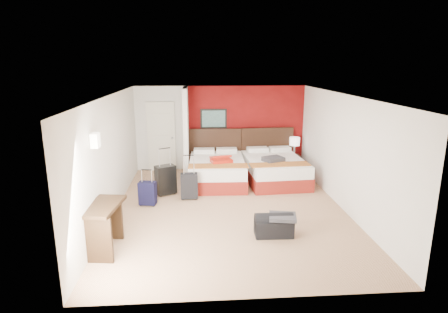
{
  "coord_description": "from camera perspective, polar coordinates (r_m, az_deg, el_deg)",
  "views": [
    {
      "loc": [
        -0.68,
        -7.68,
        3.16
      ],
      "look_at": [
        -0.07,
        0.8,
        1.0
      ],
      "focal_mm": 29.79,
      "sensor_mm": 36.0,
      "label": 1
    }
  ],
  "objects": [
    {
      "name": "desk",
      "position": [
        6.78,
        -17.85,
        -10.34
      ],
      "size": [
        0.63,
        1.06,
        0.84
      ],
      "primitive_type": "cube",
      "rotation": [
        0.0,
        0.0,
        -0.13
      ],
      "color": "black",
      "rests_on": "ground"
    },
    {
      "name": "jacket_draped",
      "position": [
        7.03,
        8.99,
        -9.12
      ],
      "size": [
        0.56,
        0.5,
        0.07
      ],
      "primitive_type": "cube",
      "rotation": [
        0.0,
        0.0,
        -0.19
      ],
      "color": "#3A3A40",
      "rests_on": "duffel_bag"
    },
    {
      "name": "entry_door",
      "position": [
        11.14,
        -9.59,
        3.0
      ],
      "size": [
        0.82,
        0.06,
        2.05
      ],
      "primitive_type": "cube",
      "color": "silver",
      "rests_on": "ground"
    },
    {
      "name": "bed_left",
      "position": [
        10.0,
        -1.09,
        -2.27
      ],
      "size": [
        1.54,
        2.15,
        0.63
      ],
      "primitive_type": "cube",
      "rotation": [
        0.0,
        0.0,
        -0.03
      ],
      "color": "white",
      "rests_on": "ground"
    },
    {
      "name": "jacket_bundle",
      "position": [
        9.8,
        7.57,
        -0.42
      ],
      "size": [
        0.61,
        0.56,
        0.12
      ],
      "primitive_type": "cube",
      "rotation": [
        0.0,
        0.0,
        0.4
      ],
      "color": "#3C3C41",
      "rests_on": "bed_right"
    },
    {
      "name": "partition_wall",
      "position": [
        10.47,
        -5.83,
        3.67
      ],
      "size": [
        0.12,
        1.2,
        2.5
      ],
      "primitive_type": "cube",
      "color": "silver",
      "rests_on": "ground"
    },
    {
      "name": "room_walls",
      "position": [
        9.32,
        -8.51,
        2.32
      ],
      "size": [
        5.02,
        6.52,
        2.5
      ],
      "color": "white",
      "rests_on": "ground"
    },
    {
      "name": "red_accent_panel",
      "position": [
        11.17,
        3.29,
        4.38
      ],
      "size": [
        3.5,
        0.04,
        2.5
      ],
      "primitive_type": "cube",
      "color": "maroon",
      "rests_on": "ground"
    },
    {
      "name": "red_suitcase_open",
      "position": [
        9.82,
        -0.48,
        -0.4
      ],
      "size": [
        0.68,
        0.83,
        0.09
      ],
      "primitive_type": "cube",
      "rotation": [
        0.0,
        0.0,
        0.24
      ],
      "color": "red",
      "rests_on": "bed_left"
    },
    {
      "name": "nightstand",
      "position": [
        11.26,
        10.63,
        -0.99
      ],
      "size": [
        0.37,
        0.37,
        0.5
      ],
      "primitive_type": "cube",
      "rotation": [
        0.0,
        0.0,
        -0.04
      ],
      "color": "black",
      "rests_on": "ground"
    },
    {
      "name": "suitcase_black",
      "position": [
        9.2,
        -8.94,
        -3.7
      ],
      "size": [
        0.55,
        0.47,
        0.7
      ],
      "primitive_type": "cube",
      "rotation": [
        0.0,
        0.0,
        0.47
      ],
      "color": "black",
      "rests_on": "ground"
    },
    {
      "name": "suitcase_charcoal",
      "position": [
        8.86,
        -5.36,
        -4.68
      ],
      "size": [
        0.41,
        0.26,
        0.59
      ],
      "primitive_type": "cube",
      "rotation": [
        0.0,
        0.0,
        0.03
      ],
      "color": "black",
      "rests_on": "ground"
    },
    {
      "name": "duffel_bag",
      "position": [
        7.13,
        7.64,
        -10.59
      ],
      "size": [
        0.72,
        0.39,
        0.36
      ],
      "primitive_type": "cube",
      "rotation": [
        0.0,
        0.0,
        -0.02
      ],
      "color": "black",
      "rests_on": "ground"
    },
    {
      "name": "ground",
      "position": [
        8.33,
        0.86,
        -8.03
      ],
      "size": [
        6.5,
        6.5,
        0.0
      ],
      "primitive_type": "plane",
      "color": "tan",
      "rests_on": "ground"
    },
    {
      "name": "bed_right",
      "position": [
        10.2,
        7.71,
        -2.04
      ],
      "size": [
        1.63,
        2.23,
        0.64
      ],
      "primitive_type": "cube",
      "rotation": [
        0.0,
        0.0,
        0.06
      ],
      "color": "silver",
      "rests_on": "ground"
    },
    {
      "name": "table_lamp",
      "position": [
        11.13,
        10.75,
        1.56
      ],
      "size": [
        0.39,
        0.39,
        0.53
      ],
      "primitive_type": "cylinder",
      "rotation": [
        0.0,
        0.0,
        -0.37
      ],
      "color": "white",
      "rests_on": "nightstand"
    },
    {
      "name": "suitcase_navy",
      "position": [
        8.62,
        -11.64,
        -5.7
      ],
      "size": [
        0.41,
        0.29,
        0.52
      ],
      "primitive_type": "cube",
      "rotation": [
        0.0,
        0.0,
        -0.17
      ],
      "color": "black",
      "rests_on": "ground"
    }
  ]
}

